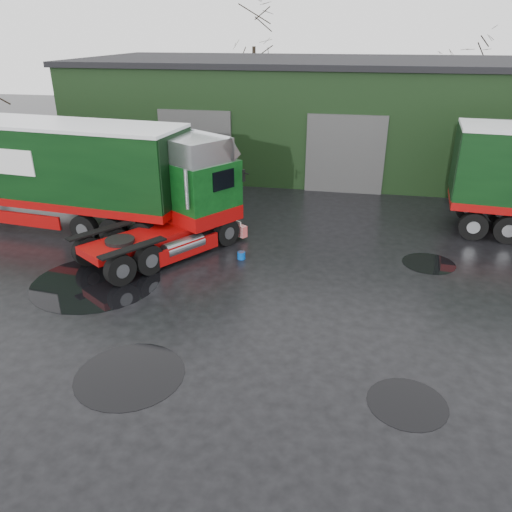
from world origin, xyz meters
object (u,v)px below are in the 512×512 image
(warehouse, at_px, (350,114))
(wash_bucket, at_px, (241,255))
(tree_back_b, at_px, (461,89))
(trailer_left, at_px, (25,173))
(tree_back_a, at_px, (254,72))
(hero_tractor, at_px, (157,201))

(warehouse, height_order, wash_bucket, warehouse)
(tree_back_b, bearing_deg, wash_bucket, -114.22)
(wash_bucket, bearing_deg, trailer_left, 168.76)
(trailer_left, relative_size, tree_back_b, 1.94)
(trailer_left, bearing_deg, warehouse, -38.73)
(tree_back_a, bearing_deg, hero_tractor, -86.63)
(warehouse, distance_m, wash_bucket, 15.98)
(wash_bucket, xyz_separation_m, tree_back_a, (-4.61, 25.32, 4.61))
(warehouse, xyz_separation_m, trailer_left, (-13.30, -13.35, -0.89))
(warehouse, relative_size, trailer_left, 2.22)
(tree_back_a, bearing_deg, warehouse, -51.34)
(warehouse, height_order, tree_back_a, tree_back_a)
(wash_bucket, bearing_deg, tree_back_b, 65.78)
(hero_tractor, xyz_separation_m, tree_back_a, (-1.50, 25.50, 2.62))
(warehouse, xyz_separation_m, tree_back_a, (-8.00, 10.00, 1.59))
(warehouse, height_order, hero_tractor, warehouse)
(trailer_left, height_order, tree_back_b, tree_back_b)
(wash_bucket, distance_m, tree_back_a, 26.14)
(hero_tractor, distance_m, trailer_left, 7.13)
(warehouse, bearing_deg, wash_bucket, -102.47)
(tree_back_b, bearing_deg, warehouse, -128.66)
(wash_bucket, distance_m, tree_back_b, 27.99)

